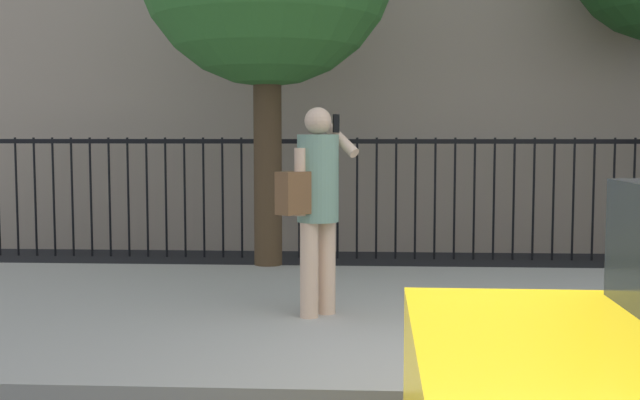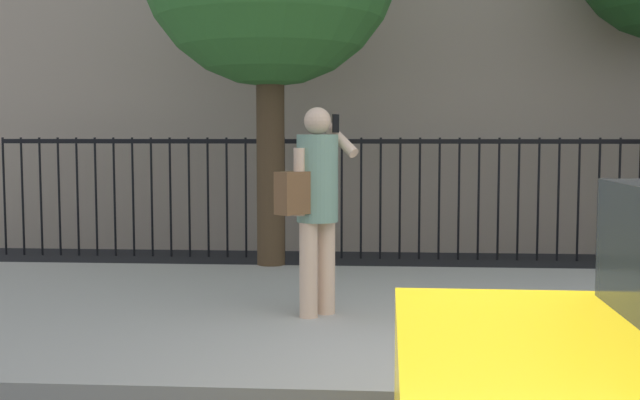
{
  "view_description": "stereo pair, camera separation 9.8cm",
  "coord_description": "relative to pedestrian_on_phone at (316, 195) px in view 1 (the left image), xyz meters",
  "views": [
    {
      "loc": [
        -1.05,
        -4.55,
        1.65
      ],
      "look_at": [
        -1.43,
        2.22,
        1.08
      ],
      "focal_mm": 44.63,
      "sensor_mm": 36.0,
      "label": 1
    },
    {
      "loc": [
        -0.95,
        -4.54,
        1.65
      ],
      "look_at": [
        -1.43,
        2.22,
        1.08
      ],
      "focal_mm": 44.63,
      "sensor_mm": 36.0,
      "label": 2
    }
  ],
  "objects": [
    {
      "name": "sidewalk",
      "position": [
        1.45,
        0.3,
        -1.07
      ],
      "size": [
        28.0,
        4.4,
        0.15
      ],
      "primitive_type": "cube",
      "color": "#B2ADA3",
      "rests_on": "ground"
    },
    {
      "name": "iron_fence",
      "position": [
        1.45,
        4.0,
        -0.13
      ],
      "size": [
        12.03,
        0.04,
        1.6
      ],
      "color": "black",
      "rests_on": "ground"
    },
    {
      "name": "pedestrian_on_phone",
      "position": [
        0.0,
        0.0,
        0.0
      ],
      "size": [
        0.68,
        0.7,
        1.71
      ],
      "color": "beige",
      "rests_on": "sidewalk"
    }
  ]
}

